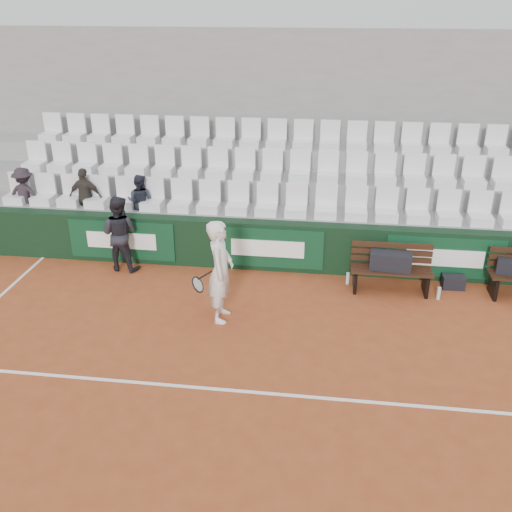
{
  "coord_description": "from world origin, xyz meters",
  "views": [
    {
      "loc": [
        0.92,
        -6.41,
        5.13
      ],
      "look_at": [
        -0.24,
        2.4,
        1.0
      ],
      "focal_mm": 40.0,
      "sensor_mm": 36.0,
      "label": 1
    }
  ],
  "objects": [
    {
      "name": "grandstand_tier_mid",
      "position": [
        0.0,
        5.58,
        0.72
      ],
      "size": [
        18.0,
        0.95,
        1.45
      ],
      "primitive_type": "cube",
      "color": "gray",
      "rests_on": "ground"
    },
    {
      "name": "spectator_c",
      "position": [
        -2.97,
        4.5,
        1.58
      ],
      "size": [
        0.59,
        0.48,
        1.16
      ],
      "primitive_type": "imported",
      "rotation": [
        0.0,
        0.0,
        3.07
      ],
      "color": "#1E212D",
      "rests_on": "grandstand_tier_front"
    },
    {
      "name": "grandstand_tier_front",
      "position": [
        0.0,
        4.62,
        0.5
      ],
      "size": [
        18.0,
        0.95,
        1.0
      ],
      "primitive_type": "cube",
      "color": "gray",
      "rests_on": "ground"
    },
    {
      "name": "back_barrier",
      "position": [
        0.07,
        3.99,
        0.5
      ],
      "size": [
        18.0,
        0.34,
        1.0
      ],
      "color": "black",
      "rests_on": "ground"
    },
    {
      "name": "ground",
      "position": [
        0.0,
        0.0,
        0.0
      ],
      "size": [
        80.0,
        80.0,
        0.0
      ],
      "primitive_type": "plane",
      "color": "#994422",
      "rests_on": "ground"
    },
    {
      "name": "bench_left",
      "position": [
        2.17,
        3.33,
        0.23
      ],
      "size": [
        1.5,
        0.56,
        0.45
      ],
      "primitive_type": "cube",
      "color": "#351B0F",
      "rests_on": "ground"
    },
    {
      "name": "water_bottle_far",
      "position": [
        3.04,
        3.11,
        0.12
      ],
      "size": [
        0.07,
        0.07,
        0.24
      ],
      "primitive_type": "cylinder",
      "color": "#B1C1C8",
      "rests_on": "ground"
    },
    {
      "name": "seat_row_back",
      "position": [
        0.0,
        6.35,
        2.21
      ],
      "size": [
        11.9,
        0.44,
        0.63
      ],
      "primitive_type": "cube",
      "color": "silver",
      "rests_on": "grandstand_tier_back"
    },
    {
      "name": "spectator_a",
      "position": [
        -5.53,
        4.5,
        1.61
      ],
      "size": [
        0.79,
        0.46,
        1.21
      ],
      "primitive_type": "imported",
      "rotation": [
        0.0,
        0.0,
        3.13
      ],
      "color": "black",
      "rests_on": "grandstand_tier_front"
    },
    {
      "name": "tennis_player",
      "position": [
        -0.78,
        1.94,
        0.9
      ],
      "size": [
        0.72,
        0.66,
        1.8
      ],
      "color": "white",
      "rests_on": "ground"
    },
    {
      "name": "water_bottle_near",
      "position": [
        1.4,
        3.5,
        0.12
      ],
      "size": [
        0.07,
        0.07,
        0.24
      ],
      "primitive_type": "cylinder",
      "color": "silver",
      "rests_on": "ground"
    },
    {
      "name": "grandstand_rear_wall",
      "position": [
        0.0,
        7.15,
        2.2
      ],
      "size": [
        18.0,
        0.3,
        4.4
      ],
      "primitive_type": "cube",
      "color": "gray",
      "rests_on": "ground"
    },
    {
      "name": "sports_bag_ground",
      "position": [
        3.38,
        3.59,
        0.13
      ],
      "size": [
        0.42,
        0.26,
        0.25
      ],
      "primitive_type": "cube",
      "rotation": [
        0.0,
        0.0,
        0.03
      ],
      "color": "black",
      "rests_on": "ground"
    },
    {
      "name": "seat_row_mid",
      "position": [
        0.0,
        5.4,
        1.77
      ],
      "size": [
        11.9,
        0.44,
        0.63
      ],
      "primitive_type": "cube",
      "color": "white",
      "rests_on": "grandstand_tier_mid"
    },
    {
      "name": "seat_row_front",
      "position": [
        0.0,
        4.45,
        1.31
      ],
      "size": [
        11.9,
        0.44,
        0.63
      ],
      "primitive_type": "cube",
      "color": "white",
      "rests_on": "grandstand_tier_front"
    },
    {
      "name": "sports_bag_left",
      "position": [
        2.14,
        3.33,
        0.61
      ],
      "size": [
        0.78,
        0.4,
        0.32
      ],
      "primitive_type": "cube",
      "rotation": [
        0.0,
        0.0,
        -0.11
      ],
      "color": "black",
      "rests_on": "bench_left"
    },
    {
      "name": "spectator_b",
      "position": [
        -4.16,
        4.5,
        1.62
      ],
      "size": [
        0.74,
        0.33,
        1.25
      ],
      "primitive_type": "imported",
      "rotation": [
        0.0,
        0.0,
        3.1
      ],
      "color": "#2F2B26",
      "rests_on": "grandstand_tier_front"
    },
    {
      "name": "grandstand_tier_back",
      "position": [
        0.0,
        6.53,
        0.95
      ],
      "size": [
        18.0,
        0.95,
        1.9
      ],
      "primitive_type": "cube",
      "color": "gray",
      "rests_on": "ground"
    },
    {
      "name": "ball_kid",
      "position": [
        -3.14,
        3.59,
        0.77
      ],
      "size": [
        0.81,
        0.67,
        1.54
      ],
      "primitive_type": "imported",
      "rotation": [
        0.0,
        0.0,
        3.03
      ],
      "color": "black",
      "rests_on": "ground"
    },
    {
      "name": "court_baseline",
      "position": [
        0.0,
        0.0,
        0.0
      ],
      "size": [
        18.0,
        0.06,
        0.01
      ],
      "primitive_type": "cube",
      "color": "white",
      "rests_on": "ground"
    }
  ]
}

